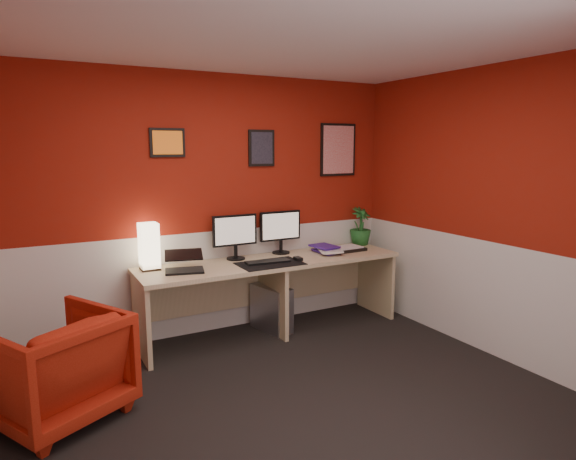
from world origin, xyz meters
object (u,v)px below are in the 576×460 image
object	(u,v)px
desk	(273,296)
shoji_lamp	(149,248)
monitor_left	(235,230)
laptop	(184,260)
pc_tower	(271,308)
armchair	(55,367)
monitor_right	(281,225)
zen_tray	(347,249)
potted_plant	(360,226)

from	to	relation	value
desk	shoji_lamp	distance (m)	1.28
desk	monitor_left	bearing A→B (deg)	146.38
laptop	pc_tower	world-z (taller)	laptop
laptop	armchair	size ratio (longest dim) A/B	0.41
monitor_right	zen_tray	bearing A→B (deg)	-17.32
laptop	pc_tower	size ratio (longest dim) A/B	0.73
monitor_right	pc_tower	size ratio (longest dim) A/B	1.29
armchair	desk	bearing A→B (deg)	171.27
desk	shoji_lamp	world-z (taller)	shoji_lamp
zen_tray	monitor_left	bearing A→B (deg)	171.58
laptop	armchair	xyz separation A→B (m)	(-1.10, -0.67, -0.48)
monitor_left	zen_tray	distance (m)	1.24
laptop	armchair	world-z (taller)	laptop
zen_tray	potted_plant	xyz separation A→B (m)	(0.31, 0.19, 0.19)
monitor_right	pc_tower	world-z (taller)	monitor_right
monitor_left	armchair	xyz separation A→B (m)	(-1.69, -0.90, -0.66)
desk	potted_plant	size ratio (longest dim) A/B	6.21
monitor_right	pc_tower	bearing A→B (deg)	-138.26
armchair	pc_tower	bearing A→B (deg)	172.52
potted_plant	armchair	size ratio (longest dim) A/B	0.52
desk	potted_plant	xyz separation A→B (m)	(1.21, 0.21, 0.57)
monitor_left	monitor_right	size ratio (longest dim) A/B	1.00
desk	zen_tray	bearing A→B (deg)	1.48
desk	pc_tower	size ratio (longest dim) A/B	5.78
monitor_right	potted_plant	world-z (taller)	monitor_right
shoji_lamp	potted_plant	size ratio (longest dim) A/B	0.96
armchair	monitor_right	bearing A→B (deg)	174.86
shoji_lamp	armchair	size ratio (longest dim) A/B	0.50
laptop	monitor_right	distance (m)	1.15
laptop	zen_tray	bearing A→B (deg)	16.57
monitor_right	pc_tower	distance (m)	0.84
desk	monitor_left	size ratio (longest dim) A/B	4.48
desk	armchair	distance (m)	2.11
shoji_lamp	monitor_left	size ratio (longest dim) A/B	0.69
desk	monitor_right	xyz separation A→B (m)	(0.21, 0.23, 0.66)
zen_tray	pc_tower	world-z (taller)	zen_tray
monitor_left	armchair	distance (m)	2.02
monitor_left	potted_plant	distance (m)	1.51
laptop	monitor_left	size ratio (longest dim) A/B	0.57
pc_tower	armchair	world-z (taller)	armchair
zen_tray	pc_tower	size ratio (longest dim) A/B	0.78
monitor_left	potted_plant	size ratio (longest dim) A/B	1.39
laptop	desk	bearing A→B (deg)	17.03
potted_plant	pc_tower	distance (m)	1.40
desk	shoji_lamp	xyz separation A→B (m)	(-1.13, 0.19, 0.56)
laptop	zen_tray	xyz separation A→B (m)	(1.78, 0.06, -0.09)
potted_plant	laptop	bearing A→B (deg)	-173.21
zen_tray	monitor_right	bearing A→B (deg)	162.68
monitor_left	monitor_right	distance (m)	0.52
shoji_lamp	laptop	size ratio (longest dim) A/B	1.21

